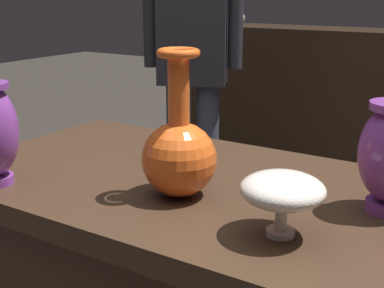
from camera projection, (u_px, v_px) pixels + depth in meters
name	position (u px, v px, depth m)	size (l,w,h in m)	color
vase_centerpiece	(179.00, 152.00, 1.07)	(0.16, 0.16, 0.30)	#E55B1E
vase_right_accent	(282.00, 191.00, 0.89)	(0.15, 0.15, 0.11)	silver
shelf_vase_far_left	(239.00, 17.00, 3.40)	(0.08, 0.08, 0.17)	gray
visitor_near_left	(193.00, 53.00, 2.47)	(0.43, 0.30, 1.58)	#333847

